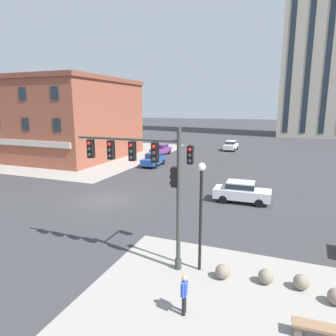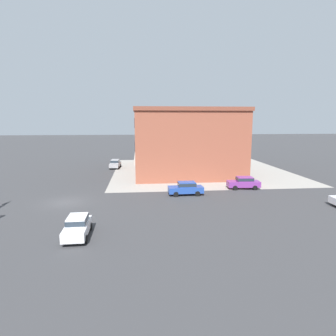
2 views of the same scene
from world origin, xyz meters
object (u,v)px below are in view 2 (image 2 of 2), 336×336
(car_main_northbound_near, at_px, (244,182))
(car_parked_curb, at_px, (186,188))
(car_cross_westbound, at_px, (115,163))
(car_main_northbound_far, at_px, (77,226))

(car_main_northbound_near, height_order, car_parked_curb, same)
(car_cross_westbound, height_order, car_parked_curb, same)
(car_main_northbound_far, bearing_deg, car_parked_curb, 138.70)
(car_main_northbound_far, distance_m, car_parked_curb, 16.63)
(car_main_northbound_near, relative_size, car_parked_curb, 1.02)
(car_main_northbound_far, xyz_separation_m, car_cross_westbound, (-34.84, 0.31, 0.00))
(car_parked_curb, bearing_deg, car_main_northbound_near, 106.66)
(car_main_northbound_far, height_order, car_parked_curb, same)
(car_main_northbound_far, height_order, car_cross_westbound, same)
(car_cross_westbound, bearing_deg, car_main_northbound_near, 44.10)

